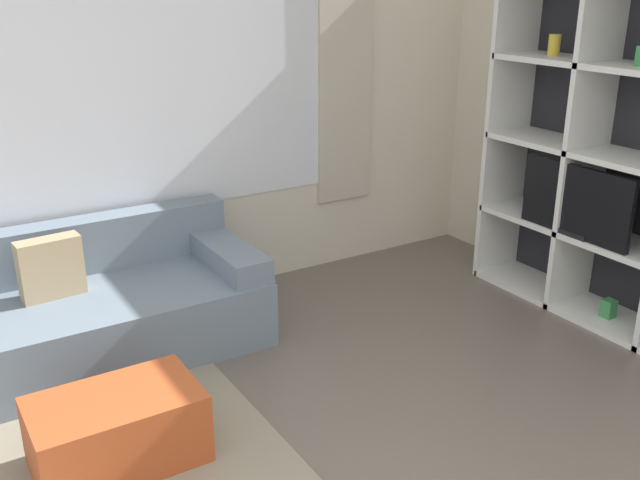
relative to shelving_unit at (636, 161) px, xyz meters
The scene contains 4 objects.
wall_back 3.19m from the shelving_unit, 145.33° to the left, with size 6.78×0.11×2.70m.
shelving_unit is the anchor object (origin of this frame).
couch_main 3.38m from the shelving_unit, 156.45° to the left, with size 2.07×0.89×0.73m.
ottoman 3.24m from the shelving_unit, behind, with size 0.73×0.45×0.35m.
Camera 1 is at (-1.14, -0.98, 2.07)m, focal length 40.00 mm.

